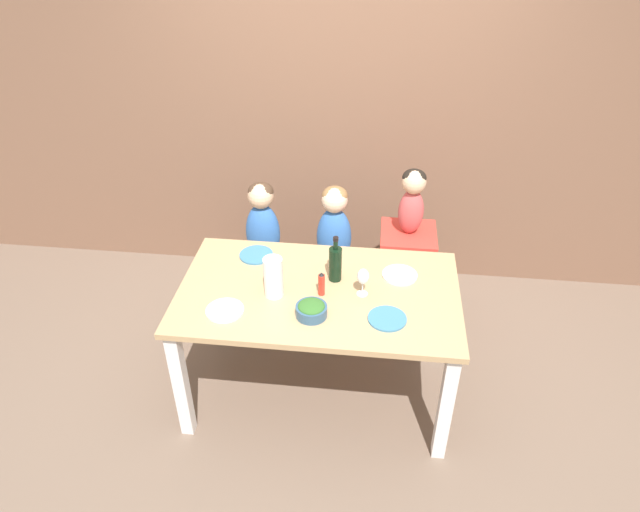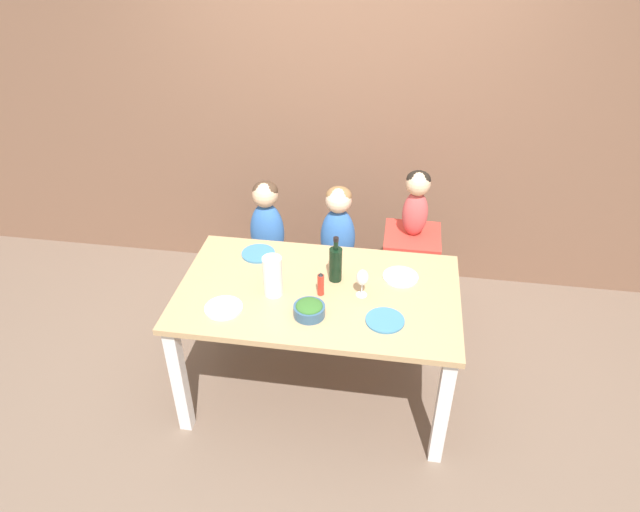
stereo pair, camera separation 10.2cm
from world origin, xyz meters
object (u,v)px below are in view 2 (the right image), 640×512
object	(u,v)px
chair_far_center	(337,273)
chair_far_left	(269,267)
chair_right_highchair	(411,255)
salad_bowl_large	(309,309)
person_child_left	(267,220)
dinner_plate_back_right	(400,277)
dinner_plate_front_right	(385,320)
person_baby_right	(417,198)
dinner_plate_front_left	(224,308)
paper_towel_roll	(273,276)
person_child_center	(338,226)
wine_bottle	(336,263)
dinner_plate_back_left	(258,254)
wine_glass_near	(362,278)

from	to	relation	value
chair_far_center	chair_far_left	bearing A→B (deg)	180.00
chair_right_highchair	salad_bowl_large	bearing A→B (deg)	-119.25
chair_far_left	chair_far_center	world-z (taller)	same
person_child_left	dinner_plate_back_right	distance (m)	1.04
chair_far_center	chair_right_highchair	xyz separation A→B (m)	(0.48, -0.00, 0.20)
chair_far_center	dinner_plate_front_right	world-z (taller)	dinner_plate_front_right
person_baby_right	dinner_plate_front_left	size ratio (longest dim) A/B	2.19
person_child_left	dinner_plate_back_right	size ratio (longest dim) A/B	2.92
person_child_left	dinner_plate_front_left	bearing A→B (deg)	-90.59
paper_towel_roll	person_child_center	bearing A→B (deg)	71.73
wine_bottle	chair_right_highchair	bearing A→B (deg)	54.38
chair_far_center	chair_right_highchair	size ratio (longest dim) A/B	0.61
person_baby_right	salad_bowl_large	size ratio (longest dim) A/B	2.66
dinner_plate_front_left	dinner_plate_back_right	world-z (taller)	same
person_baby_right	dinner_plate_back_left	xyz separation A→B (m)	(-0.91, -0.41, -0.23)
chair_right_highchair	wine_bottle	bearing A→B (deg)	-125.62
chair_far_left	dinner_plate_front_right	xyz separation A→B (m)	(0.83, -0.91, 0.39)
person_child_left	wine_glass_near	distance (m)	1.00
person_child_left	dinner_plate_front_left	size ratio (longest dim) A/B	2.92
salad_bowl_large	person_child_center	bearing A→B (deg)	88.01
wine_glass_near	person_baby_right	bearing A→B (deg)	69.66
wine_glass_near	dinner_plate_back_left	xyz separation A→B (m)	(-0.65, 0.30, -0.11)
wine_bottle	dinner_plate_back_left	size ratio (longest dim) A/B	1.39
paper_towel_roll	salad_bowl_large	distance (m)	0.28
person_child_center	salad_bowl_large	distance (m)	0.92
chair_far_center	chair_right_highchair	bearing A→B (deg)	-0.00
salad_bowl_large	dinner_plate_back_right	bearing A→B (deg)	41.46
chair_far_center	person_child_center	bearing A→B (deg)	90.00
chair_far_left	dinner_plate_front_left	bearing A→B (deg)	-90.59
person_child_left	dinner_plate_front_right	size ratio (longest dim) A/B	2.92
chair_far_center	dinner_plate_back_right	world-z (taller)	dinner_plate_back_right
dinner_plate_back_left	wine_glass_near	bearing A→B (deg)	-24.77
paper_towel_roll	dinner_plate_back_left	size ratio (longest dim) A/B	1.16
chair_far_center	chair_right_highchair	distance (m)	0.52
dinner_plate_front_right	salad_bowl_large	bearing A→B (deg)	-178.36
person_child_left	dinner_plate_back_right	xyz separation A→B (m)	(0.90, -0.52, 0.02)
person_child_center	salad_bowl_large	size ratio (longest dim) A/B	3.55
person_child_left	person_child_center	size ratio (longest dim) A/B	1.00
person_child_center	wine_glass_near	size ratio (longest dim) A/B	3.55
dinner_plate_front_left	person_child_left	bearing A→B (deg)	89.41
person_child_left	person_baby_right	size ratio (longest dim) A/B	1.33
chair_right_highchair	person_baby_right	bearing A→B (deg)	90.00
paper_towel_roll	wine_glass_near	world-z (taller)	paper_towel_roll
wine_bottle	salad_bowl_large	bearing A→B (deg)	-105.60
chair_far_left	person_baby_right	size ratio (longest dim) A/B	1.05
dinner_plate_back_left	dinner_plate_back_right	distance (m)	0.86
salad_bowl_large	chair_far_center	bearing A→B (deg)	88.01
chair_far_center	salad_bowl_large	world-z (taller)	salad_bowl_large
person_baby_right	paper_towel_roll	world-z (taller)	person_baby_right
chair_right_highchair	dinner_plate_front_left	distance (m)	1.36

